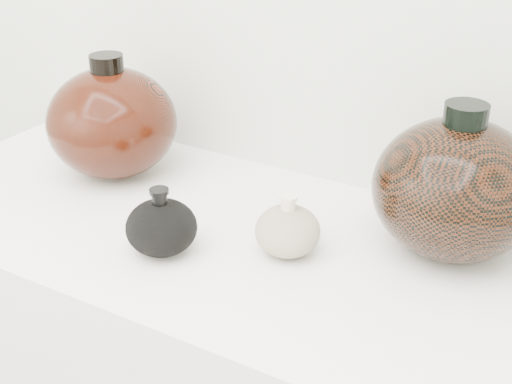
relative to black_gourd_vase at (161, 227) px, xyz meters
The scene contains 4 objects.
black_gourd_vase is the anchor object (origin of this frame).
cream_gourd_vase 0.18m from the black_gourd_vase, 29.20° to the left, with size 0.12×0.12×0.09m.
left_round_pot 0.30m from the black_gourd_vase, 143.38° to the left, with size 0.27×0.27×0.22m.
right_round_pot 0.43m from the black_gourd_vase, 31.04° to the left, with size 0.24×0.24×0.23m.
Camera 1 is at (0.51, 0.15, 1.45)m, focal length 50.00 mm.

